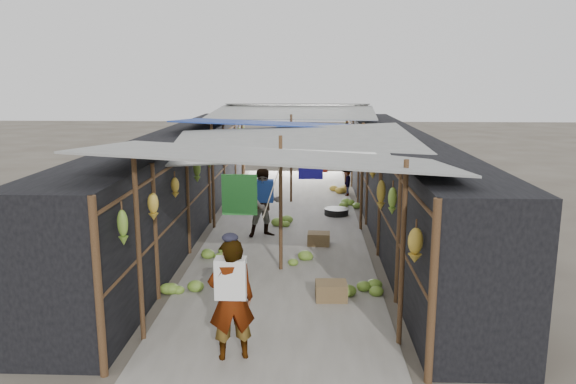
# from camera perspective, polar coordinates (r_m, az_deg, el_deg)

# --- Properties ---
(ground) EXTENTS (80.00, 80.00, 0.00)m
(ground) POSITION_cam_1_polar(r_m,az_deg,el_deg) (8.17, -1.83, -14.95)
(ground) COLOR #6B6356
(ground) RESTS_ON ground
(aisle_slab) EXTENTS (3.60, 16.00, 0.02)m
(aisle_slab) POSITION_cam_1_polar(r_m,az_deg,el_deg) (14.28, -0.02, -3.19)
(aisle_slab) COLOR #9E998E
(aisle_slab) RESTS_ON ground
(stall_left) EXTENTS (1.40, 15.00, 2.30)m
(stall_left) POSITION_cam_1_polar(r_m,az_deg,el_deg) (14.39, -10.83, 1.37)
(stall_left) COLOR black
(stall_left) RESTS_ON ground
(stall_right) EXTENTS (1.40, 15.00, 2.30)m
(stall_right) POSITION_cam_1_polar(r_m,az_deg,el_deg) (14.19, 10.95, 1.22)
(stall_right) COLOR black
(stall_right) RESTS_ON ground
(crate_near) EXTENTS (0.53, 0.43, 0.31)m
(crate_near) POSITION_cam_1_polar(r_m,az_deg,el_deg) (9.50, 4.41, -10.04)
(crate_near) COLOR olive
(crate_near) RESTS_ON ground
(crate_mid) EXTENTS (0.51, 0.41, 0.29)m
(crate_mid) POSITION_cam_1_polar(r_m,az_deg,el_deg) (12.44, 3.13, -4.80)
(crate_mid) COLOR olive
(crate_mid) RESTS_ON ground
(crate_back) EXTENTS (0.46, 0.41, 0.26)m
(crate_back) POSITION_cam_1_polar(r_m,az_deg,el_deg) (15.71, -3.75, -1.39)
(crate_back) COLOR olive
(crate_back) RESTS_ON ground
(black_basin) EXTENTS (0.65, 0.65, 0.19)m
(black_basin) POSITION_cam_1_polar(r_m,az_deg,el_deg) (15.13, 4.93, -2.04)
(black_basin) COLOR black
(black_basin) RESTS_ON ground
(vendor_elderly) EXTENTS (0.69, 0.54, 1.65)m
(vendor_elderly) POSITION_cam_1_polar(r_m,az_deg,el_deg) (7.42, -5.78, -10.84)
(vendor_elderly) COLOR white
(vendor_elderly) RESTS_ON ground
(shopper_blue) EXTENTS (0.93, 0.83, 1.60)m
(shopper_blue) POSITION_cam_1_polar(r_m,az_deg,el_deg) (12.95, -2.37, -1.14)
(shopper_blue) COLOR #203BA2
(shopper_blue) RESTS_ON ground
(vendor_seated) EXTENTS (0.34, 0.59, 0.91)m
(vendor_seated) POSITION_cam_1_polar(r_m,az_deg,el_deg) (17.55, 5.97, 1.04)
(vendor_seated) COLOR #504945
(vendor_seated) RESTS_ON ground
(market_canopy) EXTENTS (5.62, 15.20, 2.77)m
(market_canopy) POSITION_cam_1_polar(r_m,az_deg,el_deg) (14.19, 0.14, 6.56)
(market_canopy) COLOR brown
(market_canopy) RESTS_ON ground
(hanging_bananas) EXTENTS (3.95, 14.02, 0.85)m
(hanging_bananas) POSITION_cam_1_polar(r_m,az_deg,el_deg) (13.86, 0.60, 3.43)
(hanging_bananas) COLOR olive
(hanging_bananas) RESTS_ON ground
(floor_bananas) EXTENTS (3.96, 10.37, 0.35)m
(floor_bananas) POSITION_cam_1_polar(r_m,az_deg,el_deg) (12.74, -0.97, -4.40)
(floor_bananas) COLOR olive
(floor_bananas) RESTS_ON ground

